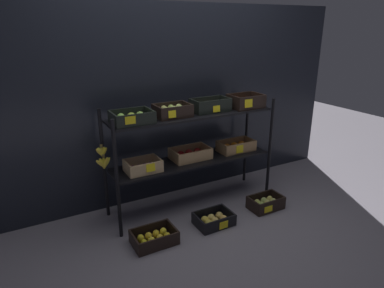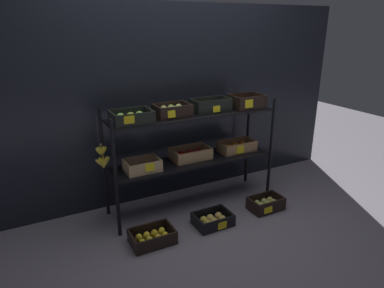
{
  "view_description": "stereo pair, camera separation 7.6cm",
  "coord_description": "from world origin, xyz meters",
  "px_view_note": "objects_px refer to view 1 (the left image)",
  "views": [
    {
      "loc": [
        -1.5,
        -2.73,
        1.75
      ],
      "look_at": [
        0.0,
        0.0,
        0.65
      ],
      "focal_mm": 31.9,
      "sensor_mm": 36.0,
      "label": 1
    },
    {
      "loc": [
        -1.44,
        -2.76,
        1.75
      ],
      "look_at": [
        0.0,
        0.0,
        0.65
      ],
      "focal_mm": 31.9,
      "sensor_mm": 36.0,
      "label": 2
    }
  ],
  "objects_px": {
    "display_rack": "(192,135)",
    "crate_ground_lemon": "(154,238)",
    "crate_ground_apple_gold": "(214,220)",
    "crate_ground_pear": "(265,203)"
  },
  "relations": [
    {
      "from": "display_rack",
      "to": "crate_ground_lemon",
      "type": "bearing_deg",
      "value": -144.39
    },
    {
      "from": "display_rack",
      "to": "crate_ground_lemon",
      "type": "relative_size",
      "value": 4.81
    },
    {
      "from": "crate_ground_lemon",
      "to": "crate_ground_pear",
      "type": "relative_size",
      "value": 1.09
    },
    {
      "from": "crate_ground_lemon",
      "to": "crate_ground_apple_gold",
      "type": "relative_size",
      "value": 1.08
    },
    {
      "from": "display_rack",
      "to": "crate_ground_apple_gold",
      "type": "height_order",
      "value": "display_rack"
    },
    {
      "from": "crate_ground_lemon",
      "to": "crate_ground_apple_gold",
      "type": "bearing_deg",
      "value": 0.1
    },
    {
      "from": "display_rack",
      "to": "crate_ground_lemon",
      "type": "height_order",
      "value": "display_rack"
    },
    {
      "from": "crate_ground_lemon",
      "to": "display_rack",
      "type": "bearing_deg",
      "value": 35.61
    },
    {
      "from": "crate_ground_lemon",
      "to": "crate_ground_apple_gold",
      "type": "distance_m",
      "value": 0.59
    },
    {
      "from": "crate_ground_lemon",
      "to": "crate_ground_pear",
      "type": "height_order",
      "value": "crate_ground_pear"
    }
  ]
}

